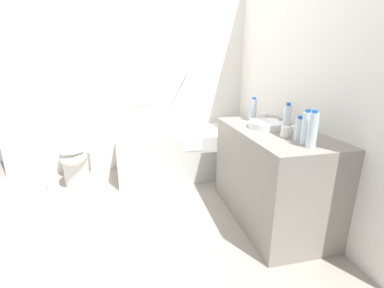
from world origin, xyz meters
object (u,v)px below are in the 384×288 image
bathtub (183,150)px  sink_basin (267,124)px  water_bottle_0 (253,110)px  soap_dish (253,118)px  toilet (76,158)px  toilet_paper_roll (52,183)px  sink_faucet (287,123)px  water_bottle_1 (312,130)px  water_bottle_3 (287,119)px  water_bottle_2 (306,128)px  water_bottle_4 (299,129)px  drinking_glass_0 (285,132)px  drinking_glass_2 (264,117)px  drinking_glass_1 (295,131)px

bathtub → sink_basin: (0.55, -1.07, 0.56)m
water_bottle_0 → soap_dish: size_ratio=2.58×
toilet → toilet_paper_roll: 0.38m
sink_faucet → water_bottle_1: 0.62m
bathtub → water_bottle_3: 1.56m
water_bottle_2 → water_bottle_0: bearing=92.7°
toilet_paper_roll → water_bottle_2: bearing=-34.7°
water_bottle_4 → toilet_paper_roll: bearing=146.9°
water_bottle_4 → drinking_glass_0: 0.12m
toilet → water_bottle_0: 2.07m
drinking_glass_2 → toilet_paper_roll: size_ratio=0.71×
drinking_glass_2 → bathtub: bearing=126.4°
water_bottle_1 → toilet: bearing=138.4°
toilet → water_bottle_2: (1.86, -1.55, 0.63)m
sink_faucet → drinking_glass_2: size_ratio=1.72×
water_bottle_1 → drinking_glass_1: water_bottle_1 is taller
water_bottle_0 → water_bottle_2: (0.04, -0.78, 0.01)m
sink_faucet → water_bottle_3: bearing=-123.8°
water_bottle_0 → water_bottle_1: 0.87m
water_bottle_2 → water_bottle_4: water_bottle_2 is taller
water_bottle_3 → water_bottle_1: bearing=-96.0°
water_bottle_1 → water_bottle_3: size_ratio=1.04×
drinking_glass_2 → soap_dish: (-0.04, 0.16, -0.03)m
toilet → water_bottle_0: (1.82, -0.77, 0.62)m
water_bottle_3 → soap_dish: 0.59m
drinking_glass_0 → drinking_glass_1: 0.09m
drinking_glass_1 → water_bottle_1: bearing=-101.9°
toilet → water_bottle_1: water_bottle_1 is taller
drinking_glass_2 → toilet_paper_roll: (-2.18, 0.76, -0.82)m
water_bottle_2 → drinking_glass_2: water_bottle_2 is taller
water_bottle_1 → water_bottle_3: bearing=84.0°
water_bottle_0 → drinking_glass_2: size_ratio=2.62×
bathtub → toilet_paper_roll: size_ratio=12.84×
drinking_glass_2 → soap_dish: size_ratio=0.98×
water_bottle_1 → water_bottle_2: water_bottle_1 is taller
bathtub → soap_dish: 1.06m
bathtub → toilet_paper_roll: bathtub is taller
drinking_glass_1 → drinking_glass_2: size_ratio=0.96×
water_bottle_1 → bathtub: bearing=108.9°
water_bottle_1 → water_bottle_2: size_ratio=1.05×
water_bottle_0 → soap_dish: bearing=61.7°
drinking_glass_1 → sink_basin: bearing=103.0°
bathtub → toilet: (-1.28, -0.02, 0.02)m
water_bottle_3 → toilet_paper_roll: 2.62m
toilet → water_bottle_3: water_bottle_3 is taller
toilet → drinking_glass_2: (1.91, -0.84, 0.56)m
sink_basin → drinking_glass_1: 0.32m
water_bottle_4 → soap_dish: 0.79m
bathtub → toilet_paper_roll: (-1.55, -0.10, -0.24)m
toilet → sink_faucet: size_ratio=4.42×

